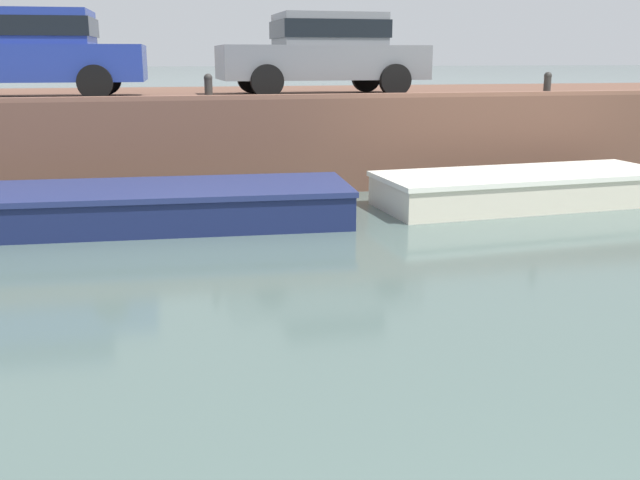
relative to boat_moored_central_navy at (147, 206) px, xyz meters
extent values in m
plane|color=#4C605B|center=(1.99, -3.94, -0.29)|extent=(400.00, 400.00, 0.00)
cube|color=brown|center=(1.99, 4.88, 0.57)|extent=(60.00, 6.00, 1.71)
cube|color=brown|center=(1.99, 2.00, 1.47)|extent=(60.00, 0.24, 0.08)
cube|color=navy|center=(0.28, -0.02, -0.04)|extent=(5.53, 2.20, 0.49)
cube|color=navy|center=(0.28, -0.02, 0.25)|extent=(5.59, 2.26, 0.08)
cube|color=brown|center=(0.68, -0.05, 0.15)|extent=(0.35, 1.67, 0.06)
cube|color=silver|center=(6.21, 0.09, -0.05)|extent=(5.04, 2.00, 0.48)
cube|color=white|center=(6.21, 0.09, 0.23)|extent=(5.10, 2.06, 0.08)
cube|color=brown|center=(5.84, 0.07, 0.13)|extent=(0.33, 1.54, 0.06)
cube|color=#233893|center=(-2.06, 3.34, 2.05)|extent=(4.36, 1.96, 0.64)
cube|color=#233893|center=(-1.89, 3.33, 2.67)|extent=(2.21, 1.66, 0.60)
cube|color=black|center=(-1.89, 3.33, 2.67)|extent=(2.30, 1.70, 0.33)
cylinder|color=black|center=(-0.77, 2.38, 1.73)|extent=(0.61, 0.21, 0.60)
cylinder|color=black|center=(-0.69, 4.19, 1.73)|extent=(0.61, 0.21, 0.60)
cube|color=slate|center=(3.44, 3.34, 2.05)|extent=(3.98, 1.84, 0.64)
cube|color=slate|center=(3.60, 3.34, 2.67)|extent=(2.00, 1.60, 0.60)
cube|color=black|center=(3.60, 3.34, 2.67)|extent=(2.08, 1.64, 0.33)
cylinder|color=black|center=(2.23, 2.41, 1.73)|extent=(0.60, 0.19, 0.60)
cylinder|color=black|center=(2.21, 4.25, 1.73)|extent=(0.60, 0.19, 0.60)
cylinder|color=black|center=(4.68, 2.44, 1.73)|extent=(0.60, 0.19, 0.60)
cylinder|color=black|center=(4.66, 4.27, 1.73)|extent=(0.60, 0.19, 0.60)
cylinder|color=#2D2B28|center=(1.14, 2.13, 1.60)|extent=(0.14, 0.14, 0.35)
sphere|color=#2D2B28|center=(1.14, 2.13, 1.80)|extent=(0.15, 0.15, 0.15)
cylinder|color=#2D2B28|center=(7.71, 2.13, 1.60)|extent=(0.14, 0.14, 0.35)
sphere|color=#2D2B28|center=(7.71, 2.13, 1.80)|extent=(0.15, 0.15, 0.15)
camera|label=1|loc=(0.13, -10.68, 2.14)|focal=40.00mm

